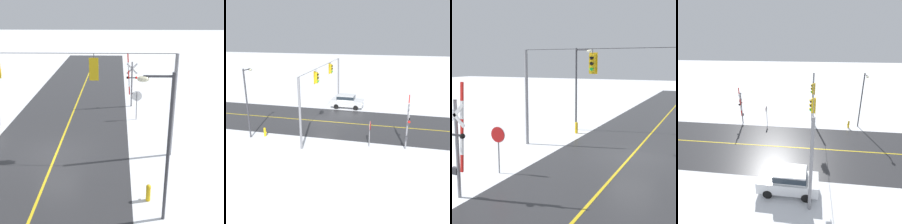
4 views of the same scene
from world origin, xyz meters
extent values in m
plane|color=white|center=(0.00, 0.00, 0.00)|extent=(160.00, 160.00, 0.00)
cube|color=#303033|center=(0.00, 6.00, 0.00)|extent=(9.00, 80.00, 0.01)
cube|color=gold|center=(0.00, 6.00, 0.01)|extent=(0.14, 72.00, 0.01)
cylinder|color=gray|center=(-7.00, 0.00, 3.10)|extent=(0.20, 0.20, 6.20)
cylinder|color=#38383D|center=(0.00, 0.00, 6.20)|extent=(14.00, 0.04, 0.04)
cylinder|color=#38383D|center=(-2.46, 0.00, 6.05)|extent=(0.04, 0.04, 0.31)
cube|color=gold|center=(-2.46, 0.00, 5.35)|extent=(0.34, 0.28, 1.08)
cube|color=gold|center=(-2.46, 0.16, 5.35)|extent=(0.52, 0.03, 1.26)
sphere|color=black|center=(-2.46, -0.15, 5.67)|extent=(0.24, 0.24, 0.24)
cube|color=gold|center=(-2.46, -0.22, 5.76)|extent=(0.26, 0.16, 0.03)
sphere|color=black|center=(-2.46, -0.15, 5.35)|extent=(0.24, 0.24, 0.24)
cube|color=gold|center=(-2.46, -0.22, 5.44)|extent=(0.26, 0.16, 0.03)
sphere|color=green|center=(-2.46, -0.15, 5.03)|extent=(0.24, 0.24, 0.24)
cube|color=gold|center=(-2.46, -0.22, 5.12)|extent=(0.26, 0.16, 0.03)
cylinder|color=gray|center=(-5.26, -5.60, 1.15)|extent=(0.07, 0.07, 2.30)
cylinder|color=#B71414|center=(-5.26, -5.64, 1.95)|extent=(0.76, 0.03, 0.76)
cylinder|color=white|center=(-5.26, -5.62, 1.95)|extent=(0.80, 0.02, 0.80)
cylinder|color=gray|center=(-5.00, -8.68, 2.00)|extent=(0.14, 0.14, 4.00)
cube|color=white|center=(-5.00, -8.73, 3.40)|extent=(0.98, 0.04, 0.98)
cube|color=white|center=(-5.00, -8.73, 3.40)|extent=(0.98, 0.04, 0.98)
cube|color=#38383D|center=(-5.00, -8.72, 2.60)|extent=(0.80, 0.06, 0.08)
sphere|color=black|center=(-4.62, -8.78, 2.60)|extent=(0.22, 0.22, 0.22)
cube|color=red|center=(-4.80, -8.68, 1.46)|extent=(0.14, 0.08, 0.72)
cube|color=white|center=(-4.75, -8.68, 2.18)|extent=(0.14, 0.08, 0.72)
cube|color=red|center=(-4.71, -8.68, 2.89)|extent=(0.14, 0.08, 0.72)
cube|color=white|center=(-4.67, -8.68, 3.61)|extent=(0.14, 0.08, 0.72)
cube|color=red|center=(-4.63, -8.68, 4.33)|extent=(0.14, 0.08, 0.72)
cube|color=#38383D|center=(-5.18, -8.68, 1.10)|extent=(0.28, 0.20, 0.28)
cylinder|color=#38383D|center=(-5.80, 5.60, 3.25)|extent=(0.14, 0.14, 6.50)
cylinder|color=#38383D|center=(-5.25, 5.60, 6.35)|extent=(1.10, 0.09, 0.09)
ellipsoid|color=beige|center=(-4.70, 5.60, 6.25)|extent=(0.44, 0.28, 0.22)
cylinder|color=gold|center=(-5.26, 4.39, 0.35)|extent=(0.22, 0.22, 0.70)
sphere|color=gold|center=(-5.26, 4.39, 0.76)|extent=(0.24, 0.24, 0.24)
cylinder|color=gold|center=(-5.26, 4.25, 0.39)|extent=(0.09, 0.10, 0.09)
camera|label=1|loc=(-3.80, 15.67, 8.88)|focal=46.21mm
camera|label=2|loc=(-25.42, -7.52, 9.73)|focal=40.45mm
camera|label=3|loc=(4.07, -18.35, 5.45)|focal=52.37mm
camera|label=4|loc=(15.82, -0.13, 9.82)|focal=29.94mm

